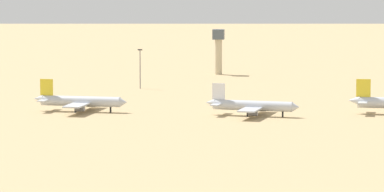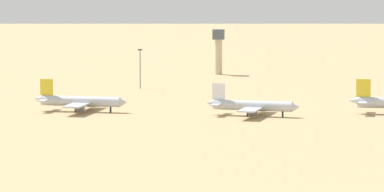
# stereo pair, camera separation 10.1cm
# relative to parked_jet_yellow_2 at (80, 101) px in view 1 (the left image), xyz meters

# --- Properties ---
(ground) EXTENTS (4000.00, 4000.00, 0.00)m
(ground) POSITION_rel_parked_jet_yellow_2_xyz_m (54.64, 3.30, -3.51)
(ground) COLOR tan
(parked_jet_yellow_2) EXTENTS (32.43, 27.43, 10.71)m
(parked_jet_yellow_2) POSITION_rel_parked_jet_yellow_2_xyz_m (0.00, 0.00, 0.00)
(parked_jet_yellow_2) COLOR silver
(parked_jet_yellow_2) RESTS_ON ground
(parked_jet_white_3) EXTENTS (31.10, 26.56, 10.31)m
(parked_jet_white_3) POSITION_rel_parked_jet_yellow_2_xyz_m (57.26, -5.44, -0.13)
(parked_jet_white_3) COLOR silver
(parked_jet_white_3) RESTS_ON ground
(control_tower) EXTENTS (5.20, 5.20, 20.26)m
(control_tower) POSITION_rel_parked_jet_yellow_2_xyz_m (34.78, 140.90, 8.72)
(control_tower) COLOR #C6B793
(control_tower) RESTS_ON ground
(light_pole_west) EXTENTS (1.80, 0.50, 15.65)m
(light_pole_west) POSITION_rel_parked_jet_yellow_2_xyz_m (8.88, 76.16, 5.52)
(light_pole_west) COLOR #59595E
(light_pole_west) RESTS_ON ground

